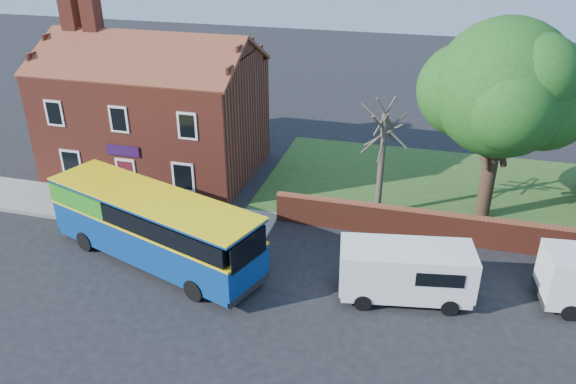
% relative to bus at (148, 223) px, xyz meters
% --- Properties ---
extents(ground, '(120.00, 120.00, 0.00)m').
position_rel_bus_xyz_m(ground, '(2.67, -1.96, -1.89)').
color(ground, black).
rests_on(ground, ground).
extents(pavement, '(18.00, 3.50, 0.12)m').
position_rel_bus_xyz_m(pavement, '(-4.33, 3.79, -1.83)').
color(pavement, gray).
rests_on(pavement, ground).
extents(kerb, '(18.00, 0.15, 0.14)m').
position_rel_bus_xyz_m(kerb, '(-4.33, 2.04, -1.82)').
color(kerb, slate).
rests_on(kerb, ground).
extents(grass_strip, '(26.00, 12.00, 0.04)m').
position_rel_bus_xyz_m(grass_strip, '(15.67, 11.04, -1.87)').
color(grass_strip, '#426B28').
rests_on(grass_strip, ground).
extents(shop_building, '(12.30, 8.13, 10.50)m').
position_rel_bus_xyz_m(shop_building, '(-4.35, 9.54, 1.53)').
color(shop_building, maroon).
rests_on(shop_building, ground).
extents(boundary_wall, '(22.00, 0.38, 1.60)m').
position_rel_bus_xyz_m(boundary_wall, '(15.67, 5.04, -1.08)').
color(boundary_wall, maroon).
rests_on(boundary_wall, ground).
extents(bus, '(11.25, 6.13, 3.33)m').
position_rel_bus_xyz_m(bus, '(0.00, 0.00, 0.00)').
color(bus, navy).
rests_on(bus, ground).
extents(van_near, '(5.74, 3.07, 2.39)m').
position_rel_bus_xyz_m(van_near, '(11.67, 0.04, -0.55)').
color(van_near, white).
rests_on(van_near, ground).
extents(large_tree, '(8.53, 6.75, 10.41)m').
position_rel_bus_xyz_m(large_tree, '(15.20, 8.43, 4.93)').
color(large_tree, black).
rests_on(large_tree, ground).
extents(bare_tree, '(2.31, 2.75, 6.17)m').
position_rel_bus_xyz_m(bare_tree, '(9.70, 7.06, 1.28)').
color(bare_tree, '#4C4238').
rests_on(bare_tree, ground).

